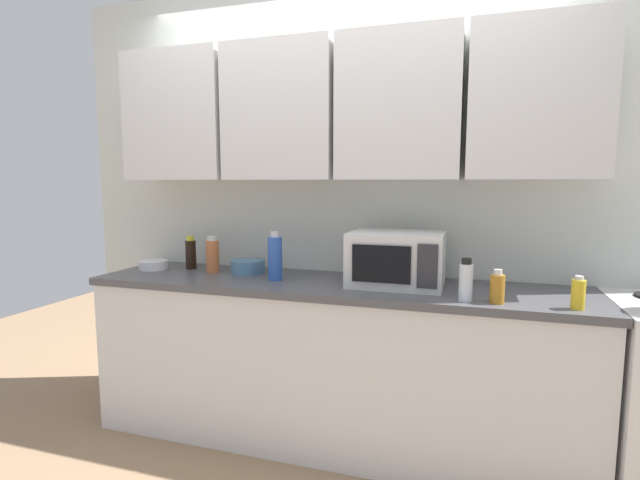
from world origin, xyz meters
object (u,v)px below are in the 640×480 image
(bottle_amber_vinegar, at_px, (497,288))
(bowl_ceramic_small, at_px, (248,266))
(bottle_clear_tall, at_px, (466,281))
(bottle_blue_cleaner, at_px, (275,258))
(bowl_mixing_large, at_px, (153,265))
(bottle_yellow_mustard, at_px, (578,294))
(bottle_soy_dark, at_px, (191,253))
(microwave, at_px, (397,259))
(bottle_spice_jar, at_px, (213,255))

(bottle_amber_vinegar, height_order, bowl_ceramic_small, bottle_amber_vinegar)
(bottle_clear_tall, bearing_deg, bottle_blue_cleaner, 170.39)
(bottle_blue_cleaner, xyz_separation_m, bowl_mixing_large, (-0.85, 0.07, -0.10))
(bottle_amber_vinegar, relative_size, bowl_mixing_large, 0.88)
(bottle_yellow_mustard, relative_size, bowl_mixing_large, 0.83)
(bottle_blue_cleaner, bearing_deg, bowl_mixing_large, 175.18)
(bottle_yellow_mustard, distance_m, bottle_soy_dark, 2.12)
(bottle_soy_dark, xyz_separation_m, bowl_mixing_large, (-0.21, -0.09, -0.07))
(bottle_soy_dark, relative_size, bowl_ceramic_small, 1.02)
(bottle_clear_tall, xyz_separation_m, bottle_amber_vinegar, (0.13, 0.00, -0.02))
(bowl_ceramic_small, bearing_deg, microwave, -4.88)
(bottle_blue_cleaner, distance_m, bowl_ceramic_small, 0.29)
(bottle_yellow_mustard, xyz_separation_m, bottle_spice_jar, (-1.91, 0.26, 0.04))
(bottle_amber_vinegar, bearing_deg, microwave, 153.96)
(microwave, distance_m, bottle_amber_vinegar, 0.54)
(bottle_soy_dark, relative_size, bowl_mixing_large, 1.18)
(bottle_amber_vinegar, xyz_separation_m, bowl_ceramic_small, (-1.38, 0.31, -0.03))
(bottle_yellow_mustard, relative_size, bottle_spice_jar, 0.66)
(bowl_ceramic_small, bearing_deg, bottle_amber_vinegar, -12.79)
(microwave, height_order, bowl_mixing_large, microwave)
(bottle_soy_dark, bearing_deg, bowl_mixing_large, -157.26)
(microwave, height_order, bottle_blue_cleaner, microwave)
(bottle_amber_vinegar, xyz_separation_m, bottle_soy_dark, (-1.78, 0.33, 0.03))
(bottle_amber_vinegar, bearing_deg, bowl_ceramic_small, 167.21)
(bottle_blue_cleaner, relative_size, bowl_mixing_large, 1.54)
(microwave, xyz_separation_m, bottle_soy_dark, (-1.29, 0.09, -0.04))
(bottle_spice_jar, height_order, bottle_blue_cleaner, bottle_blue_cleaner)
(bottle_amber_vinegar, distance_m, bowl_ceramic_small, 1.41)
(bottle_amber_vinegar, height_order, bottle_soy_dark, bottle_soy_dark)
(microwave, height_order, bottle_spice_jar, microwave)
(bottle_spice_jar, relative_size, bowl_ceramic_small, 1.09)
(microwave, distance_m, bowl_mixing_large, 1.51)
(bottle_yellow_mustard, xyz_separation_m, bowl_mixing_large, (-2.31, 0.24, -0.04))
(bottle_spice_jar, distance_m, bottle_clear_tall, 1.47)
(bottle_blue_cleaner, bearing_deg, bottle_amber_vinegar, -8.37)
(bottle_blue_cleaner, height_order, bowl_ceramic_small, bottle_blue_cleaner)
(microwave, bearing_deg, bottle_spice_jar, 178.75)
(bottle_yellow_mustard, xyz_separation_m, bottle_amber_vinegar, (-0.32, 0.00, 0.00))
(bottle_soy_dark, distance_m, bowl_mixing_large, 0.24)
(bottle_yellow_mustard, bearing_deg, bottle_clear_tall, 179.94)
(bottle_spice_jar, bearing_deg, microwave, -1.25)
(microwave, relative_size, bottle_yellow_mustard, 3.34)
(bottle_yellow_mustard, relative_size, bottle_amber_vinegar, 0.94)
(bottle_blue_cleaner, bearing_deg, bottle_soy_dark, 165.87)
(bottle_spice_jar, bearing_deg, bottle_amber_vinegar, -9.34)
(microwave, xyz_separation_m, bowl_ceramic_small, (-0.89, 0.08, -0.10))
(bottle_amber_vinegar, bearing_deg, bottle_clear_tall, -178.89)
(bottle_clear_tall, bearing_deg, bottle_soy_dark, 168.62)
(bottle_clear_tall, bearing_deg, bottle_spice_jar, 169.71)
(bottle_clear_tall, bearing_deg, bottle_yellow_mustard, -0.06)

